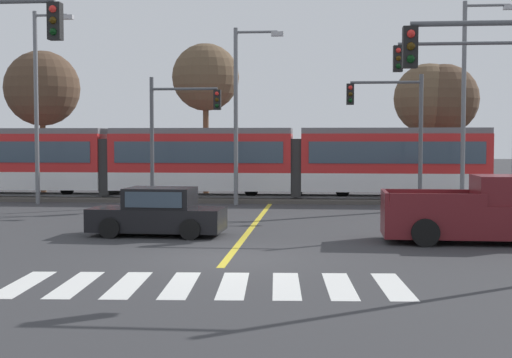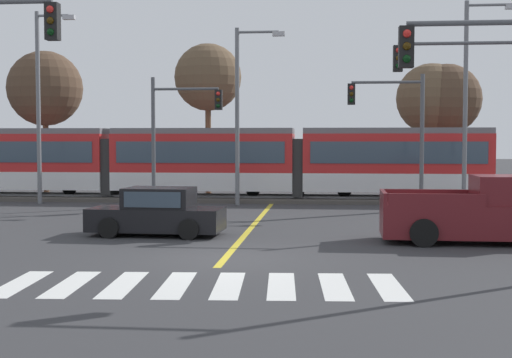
{
  "view_description": "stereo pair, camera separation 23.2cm",
  "coord_description": "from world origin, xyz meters",
  "px_view_note": "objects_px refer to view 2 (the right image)",
  "views": [
    {
      "loc": [
        2.32,
        -17.87,
        3.01
      ],
      "look_at": [
        0.02,
        7.9,
        1.6
      ],
      "focal_mm": 50.0,
      "sensor_mm": 36.0,
      "label": 1
    },
    {
      "loc": [
        2.56,
        -17.85,
        3.01
      ],
      "look_at": [
        0.02,
        7.9,
        1.6
      ],
      "focal_mm": 50.0,
      "sensor_mm": 36.0,
      "label": 2
    }
  ],
  "objects_px": {
    "sedan_crossing": "(157,213)",
    "bare_tree_far_west": "(45,89)",
    "bare_tree_far_east": "(446,100)",
    "traffic_light_near_right": "(511,96)",
    "street_lamp_west": "(41,97)",
    "bare_tree_west": "(208,78)",
    "traffic_light_mid_right": "(475,98)",
    "street_lamp_east": "(470,91)",
    "pickup_truck": "(479,214)",
    "bare_tree_east": "(432,99)",
    "street_lamp_centre": "(242,104)",
    "traffic_light_far_left": "(177,123)",
    "traffic_light_far_right": "(396,120)",
    "light_rail_tram": "(204,159)"
  },
  "relations": [
    {
      "from": "street_lamp_centre",
      "to": "street_lamp_east",
      "type": "xyz_separation_m",
      "value": [
        10.24,
        0.04,
        0.54
      ]
    },
    {
      "from": "street_lamp_centre",
      "to": "light_rail_tram",
      "type": "bearing_deg",
      "value": 128.94
    },
    {
      "from": "bare_tree_far_west",
      "to": "street_lamp_centre",
      "type": "bearing_deg",
      "value": -29.46
    },
    {
      "from": "traffic_light_far_right",
      "to": "traffic_light_near_right",
      "type": "bearing_deg",
      "value": -86.18
    },
    {
      "from": "light_rail_tram",
      "to": "traffic_light_near_right",
      "type": "relative_size",
      "value": 4.62
    },
    {
      "from": "traffic_light_near_right",
      "to": "traffic_light_far_left",
      "type": "height_order",
      "value": "traffic_light_near_right"
    },
    {
      "from": "street_lamp_west",
      "to": "street_lamp_centre",
      "type": "xyz_separation_m",
      "value": [
        9.49,
        0.13,
        -0.41
      ]
    },
    {
      "from": "sedan_crossing",
      "to": "street_lamp_east",
      "type": "height_order",
      "value": "street_lamp_east"
    },
    {
      "from": "traffic_light_near_right",
      "to": "bare_tree_east",
      "type": "height_order",
      "value": "bare_tree_east"
    },
    {
      "from": "bare_tree_far_west",
      "to": "bare_tree_far_east",
      "type": "xyz_separation_m",
      "value": [
        22.45,
        0.13,
        -0.74
      ]
    },
    {
      "from": "light_rail_tram",
      "to": "bare_tree_far_west",
      "type": "relative_size",
      "value": 3.46
    },
    {
      "from": "traffic_light_mid_right",
      "to": "street_lamp_west",
      "type": "bearing_deg",
      "value": 158.3
    },
    {
      "from": "traffic_light_mid_right",
      "to": "traffic_light_far_right",
      "type": "xyz_separation_m",
      "value": [
        -2.12,
        5.78,
        -0.6
      ]
    },
    {
      "from": "pickup_truck",
      "to": "bare_tree_east",
      "type": "distance_m",
      "value": 18.96
    },
    {
      "from": "pickup_truck",
      "to": "bare_tree_east",
      "type": "bearing_deg",
      "value": 86.19
    },
    {
      "from": "traffic_light_far_right",
      "to": "street_lamp_west",
      "type": "bearing_deg",
      "value": 174.54
    },
    {
      "from": "sedan_crossing",
      "to": "street_lamp_west",
      "type": "height_order",
      "value": "street_lamp_west"
    },
    {
      "from": "traffic_light_far_right",
      "to": "light_rail_tram",
      "type": "bearing_deg",
      "value": 153.74
    },
    {
      "from": "pickup_truck",
      "to": "bare_tree_west",
      "type": "height_order",
      "value": "bare_tree_west"
    },
    {
      "from": "light_rail_tram",
      "to": "traffic_light_far_left",
      "type": "bearing_deg",
      "value": -99.76
    },
    {
      "from": "sedan_crossing",
      "to": "bare_tree_far_west",
      "type": "height_order",
      "value": "bare_tree_far_west"
    },
    {
      "from": "street_lamp_west",
      "to": "traffic_light_near_right",
      "type": "bearing_deg",
      "value": -43.73
    },
    {
      "from": "sedan_crossing",
      "to": "bare_tree_far_east",
      "type": "distance_m",
      "value": 21.64
    },
    {
      "from": "pickup_truck",
      "to": "light_rail_tram",
      "type": "bearing_deg",
      "value": 126.85
    },
    {
      "from": "bare_tree_far_east",
      "to": "traffic_light_far_right",
      "type": "bearing_deg",
      "value": -111.79
    },
    {
      "from": "pickup_truck",
      "to": "bare_tree_far_west",
      "type": "bearing_deg",
      "value": 138.38
    },
    {
      "from": "bare_tree_west",
      "to": "bare_tree_far_east",
      "type": "height_order",
      "value": "bare_tree_west"
    },
    {
      "from": "traffic_light_near_right",
      "to": "street_lamp_centre",
      "type": "bearing_deg",
      "value": 115.13
    },
    {
      "from": "traffic_light_mid_right",
      "to": "street_lamp_east",
      "type": "relative_size",
      "value": 0.73
    },
    {
      "from": "traffic_light_far_right",
      "to": "bare_tree_far_east",
      "type": "height_order",
      "value": "bare_tree_far_east"
    },
    {
      "from": "traffic_light_far_left",
      "to": "bare_tree_far_west",
      "type": "distance_m",
      "value": 12.23
    },
    {
      "from": "traffic_light_far_left",
      "to": "pickup_truck",
      "type": "bearing_deg",
      "value": -43.15
    },
    {
      "from": "light_rail_tram",
      "to": "bare_tree_west",
      "type": "xyz_separation_m",
      "value": [
        -0.51,
        4.32,
        4.46
      ]
    },
    {
      "from": "traffic_light_far_right",
      "to": "street_lamp_centre",
      "type": "relative_size",
      "value": 0.71
    },
    {
      "from": "street_lamp_east",
      "to": "bare_tree_far_east",
      "type": "distance_m",
      "value": 6.95
    },
    {
      "from": "street_lamp_east",
      "to": "sedan_crossing",
      "type": "bearing_deg",
      "value": -137.68
    },
    {
      "from": "traffic_light_near_right",
      "to": "street_lamp_west",
      "type": "height_order",
      "value": "street_lamp_west"
    },
    {
      "from": "bare_tree_west",
      "to": "bare_tree_east",
      "type": "relative_size",
      "value": 1.17
    },
    {
      "from": "traffic_light_mid_right",
      "to": "street_lamp_east",
      "type": "height_order",
      "value": "street_lamp_east"
    },
    {
      "from": "street_lamp_east",
      "to": "bare_tree_far_east",
      "type": "xyz_separation_m",
      "value": [
        0.07,
        6.95,
        0.01
      ]
    },
    {
      "from": "traffic_light_near_right",
      "to": "bare_tree_far_west",
      "type": "bearing_deg",
      "value": 130.3
    },
    {
      "from": "light_rail_tram",
      "to": "traffic_light_mid_right",
      "type": "bearing_deg",
      "value": -42.48
    },
    {
      "from": "sedan_crossing",
      "to": "traffic_light_far_left",
      "type": "height_order",
      "value": "traffic_light_far_left"
    },
    {
      "from": "street_lamp_east",
      "to": "bare_tree_west",
      "type": "relative_size",
      "value": 1.09
    },
    {
      "from": "traffic_light_far_left",
      "to": "street_lamp_west",
      "type": "xyz_separation_m",
      "value": [
        -6.61,
        0.69,
        1.26
      ]
    },
    {
      "from": "sedan_crossing",
      "to": "pickup_truck",
      "type": "xyz_separation_m",
      "value": [
        9.79,
        -0.73,
        0.14
      ]
    },
    {
      "from": "street_lamp_west",
      "to": "traffic_light_far_right",
      "type": "bearing_deg",
      "value": -5.46
    },
    {
      "from": "light_rail_tram",
      "to": "bare_tree_east",
      "type": "bearing_deg",
      "value": 19.88
    },
    {
      "from": "bare_tree_far_east",
      "to": "traffic_light_near_right",
      "type": "bearing_deg",
      "value": -95.95
    },
    {
      "from": "sedan_crossing",
      "to": "traffic_light_mid_right",
      "type": "xyz_separation_m",
      "value": [
        10.41,
        3.14,
        3.76
      ]
    }
  ]
}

